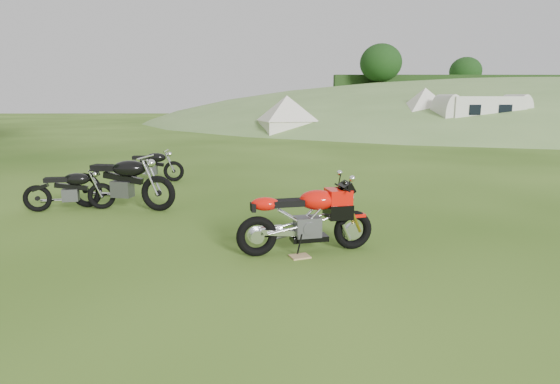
{
  "coord_description": "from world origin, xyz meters",
  "views": [
    {
      "loc": [
        -0.15,
        -6.25,
        2.14
      ],
      "look_at": [
        -0.02,
        0.4,
        0.8
      ],
      "focal_mm": 30.0,
      "sensor_mm": 36.0,
      "label": 1
    }
  ],
  "objects_px": {
    "vintage_moto_c": "(69,189)",
    "plywood_board": "(300,256)",
    "caravan": "(480,117)",
    "vintage_moto_d": "(150,165)",
    "sport_motorcycle": "(306,214)",
    "tent_left": "(287,114)",
    "tent_right": "(424,112)",
    "vintage_moto_a": "(121,181)"
  },
  "relations": [
    {
      "from": "tent_left",
      "to": "tent_right",
      "type": "xyz_separation_m",
      "value": [
        7.8,
        -0.43,
        0.13
      ]
    },
    {
      "from": "vintage_moto_a",
      "to": "tent_left",
      "type": "bearing_deg",
      "value": 90.44
    },
    {
      "from": "plywood_board",
      "to": "vintage_moto_a",
      "type": "height_order",
      "value": "vintage_moto_a"
    },
    {
      "from": "plywood_board",
      "to": "tent_left",
      "type": "height_order",
      "value": "tent_left"
    },
    {
      "from": "plywood_board",
      "to": "vintage_moto_d",
      "type": "xyz_separation_m",
      "value": [
        -3.51,
        5.95,
        0.43
      ]
    },
    {
      "from": "plywood_board",
      "to": "tent_right",
      "type": "height_order",
      "value": "tent_right"
    },
    {
      "from": "tent_left",
      "to": "vintage_moto_d",
      "type": "bearing_deg",
      "value": -119.15
    },
    {
      "from": "vintage_moto_d",
      "to": "vintage_moto_c",
      "type": "bearing_deg",
      "value": -103.77
    },
    {
      "from": "vintage_moto_a",
      "to": "vintage_moto_d",
      "type": "height_order",
      "value": "vintage_moto_a"
    },
    {
      "from": "vintage_moto_c",
      "to": "tent_right",
      "type": "height_order",
      "value": "tent_right"
    },
    {
      "from": "vintage_moto_a",
      "to": "tent_right",
      "type": "distance_m",
      "value": 21.28
    },
    {
      "from": "vintage_moto_a",
      "to": "tent_right",
      "type": "height_order",
      "value": "tent_right"
    },
    {
      "from": "plywood_board",
      "to": "sport_motorcycle",
      "type": "bearing_deg",
      "value": 65.23
    },
    {
      "from": "sport_motorcycle",
      "to": "vintage_moto_a",
      "type": "height_order",
      "value": "vintage_moto_a"
    },
    {
      "from": "plywood_board",
      "to": "tent_left",
      "type": "relative_size",
      "value": 0.09
    },
    {
      "from": "vintage_moto_d",
      "to": "caravan",
      "type": "height_order",
      "value": "caravan"
    },
    {
      "from": "vintage_moto_c",
      "to": "tent_right",
      "type": "xyz_separation_m",
      "value": [
        12.6,
        17.88,
        0.91
      ]
    },
    {
      "from": "vintage_moto_c",
      "to": "vintage_moto_d",
      "type": "height_order",
      "value": "vintage_moto_d"
    },
    {
      "from": "vintage_moto_a",
      "to": "vintage_moto_d",
      "type": "distance_m",
      "value": 3.1
    },
    {
      "from": "tent_right",
      "to": "caravan",
      "type": "distance_m",
      "value": 3.07
    },
    {
      "from": "vintage_moto_d",
      "to": "tent_left",
      "type": "bearing_deg",
      "value": 74.71
    },
    {
      "from": "plywood_board",
      "to": "vintage_moto_d",
      "type": "height_order",
      "value": "vintage_moto_d"
    },
    {
      "from": "plywood_board",
      "to": "tent_right",
      "type": "xyz_separation_m",
      "value": [
        8.34,
        20.66,
        1.32
      ]
    },
    {
      "from": "tent_right",
      "to": "vintage_moto_a",
      "type": "bearing_deg",
      "value": -128.53
    },
    {
      "from": "vintage_moto_d",
      "to": "tent_left",
      "type": "relative_size",
      "value": 0.6
    },
    {
      "from": "vintage_moto_d",
      "to": "vintage_moto_a",
      "type": "bearing_deg",
      "value": -86.41
    },
    {
      "from": "sport_motorcycle",
      "to": "tent_right",
      "type": "distance_m",
      "value": 22.06
    },
    {
      "from": "plywood_board",
      "to": "caravan",
      "type": "xyz_separation_m",
      "value": [
        10.72,
        18.74,
        1.12
      ]
    },
    {
      "from": "sport_motorcycle",
      "to": "plywood_board",
      "type": "height_order",
      "value": "sport_motorcycle"
    },
    {
      "from": "vintage_moto_a",
      "to": "vintage_moto_c",
      "type": "relative_size",
      "value": 1.33
    },
    {
      "from": "sport_motorcycle",
      "to": "vintage_moto_a",
      "type": "distance_m",
      "value": 4.3
    },
    {
      "from": "sport_motorcycle",
      "to": "tent_left",
      "type": "height_order",
      "value": "tent_left"
    },
    {
      "from": "sport_motorcycle",
      "to": "plywood_board",
      "type": "xyz_separation_m",
      "value": [
        -0.1,
        -0.21,
        -0.55
      ]
    },
    {
      "from": "plywood_board",
      "to": "vintage_moto_c",
      "type": "height_order",
      "value": "vintage_moto_c"
    },
    {
      "from": "sport_motorcycle",
      "to": "vintage_moto_d",
      "type": "height_order",
      "value": "sport_motorcycle"
    },
    {
      "from": "vintage_moto_a",
      "to": "caravan",
      "type": "xyz_separation_m",
      "value": [
        14.01,
        15.88,
        0.57
      ]
    },
    {
      "from": "caravan",
      "to": "plywood_board",
      "type": "bearing_deg",
      "value": -126.07
    },
    {
      "from": "plywood_board",
      "to": "tent_right",
      "type": "relative_size",
      "value": 0.08
    },
    {
      "from": "sport_motorcycle",
      "to": "tent_right",
      "type": "height_order",
      "value": "tent_right"
    },
    {
      "from": "sport_motorcycle",
      "to": "caravan",
      "type": "xyz_separation_m",
      "value": [
        10.62,
        18.53,
        0.57
      ]
    },
    {
      "from": "sport_motorcycle",
      "to": "plywood_board",
      "type": "bearing_deg",
      "value": -126.87
    },
    {
      "from": "vintage_moto_c",
      "to": "plywood_board",
      "type": "bearing_deg",
      "value": -43.35
    }
  ]
}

